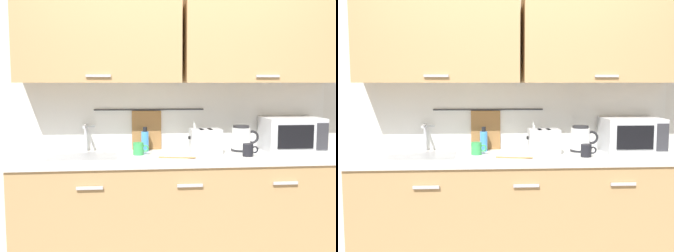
% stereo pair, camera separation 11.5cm
% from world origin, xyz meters
% --- Properties ---
extents(counter_unit, '(2.53, 0.64, 0.90)m').
position_xyz_m(counter_unit, '(-0.01, 0.30, 0.46)').
color(counter_unit, tan).
rests_on(counter_unit, ground).
extents(back_wall_assembly, '(3.70, 0.41, 2.50)m').
position_xyz_m(back_wall_assembly, '(-0.00, 0.53, 1.52)').
color(back_wall_assembly, silver).
rests_on(back_wall_assembly, ground).
extents(sink_faucet, '(0.09, 0.17, 0.22)m').
position_xyz_m(sink_faucet, '(-0.76, 0.53, 1.04)').
color(sink_faucet, '#B2B5BA').
rests_on(sink_faucet, counter_unit).
extents(microwave, '(0.46, 0.35, 0.27)m').
position_xyz_m(microwave, '(0.90, 0.41, 1.04)').
color(microwave, silver).
rests_on(microwave, counter_unit).
extents(electric_kettle, '(0.23, 0.16, 0.21)m').
position_xyz_m(electric_kettle, '(0.49, 0.43, 1.00)').
color(electric_kettle, black).
rests_on(electric_kettle, counter_unit).
extents(dish_soap_bottle, '(0.06, 0.06, 0.20)m').
position_xyz_m(dish_soap_bottle, '(-0.29, 0.49, 0.99)').
color(dish_soap_bottle, '#3F8CD8').
rests_on(dish_soap_bottle, counter_unit).
extents(mug_near_sink, '(0.12, 0.08, 0.09)m').
position_xyz_m(mug_near_sink, '(-0.34, 0.33, 0.95)').
color(mug_near_sink, green).
rests_on(mug_near_sink, counter_unit).
extents(toaster, '(0.26, 0.17, 0.19)m').
position_xyz_m(toaster, '(0.18, 0.36, 1.00)').
color(toaster, '#B7BABF').
rests_on(toaster, counter_unit).
extents(mug_by_kettle, '(0.12, 0.08, 0.09)m').
position_xyz_m(mug_by_kettle, '(0.47, 0.19, 0.95)').
color(mug_by_kettle, black).
rests_on(mug_by_kettle, counter_unit).
extents(wooden_spoon, '(0.28, 0.08, 0.01)m').
position_xyz_m(wooden_spoon, '(-0.03, 0.16, 0.91)').
color(wooden_spoon, '#9E7042').
rests_on(wooden_spoon, counter_unit).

